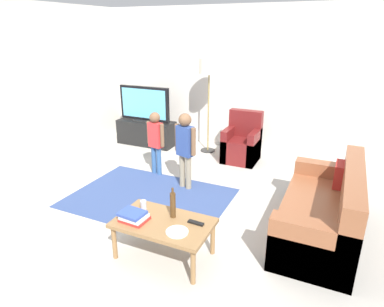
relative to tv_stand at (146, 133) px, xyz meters
The scene contains 16 objects.
ground 2.95m from the tv_stand, 51.46° to the right, with size 7.80×7.80×0.00m, color #B2ADA3.
wall_back 2.25m from the tv_stand, 20.98° to the left, with size 6.00×0.12×2.70m, color silver.
area_rug 2.42m from the tv_stand, 57.19° to the right, with size 2.20×1.60×0.01m, color #33477A.
tv_stand is the anchor object (origin of this frame).
tv 0.60m from the tv_stand, 90.00° to the right, with size 1.10×0.28×0.71m.
couch 4.14m from the tv_stand, 28.19° to the right, with size 0.80×1.80×0.86m.
armchair 2.07m from the tv_stand, ahead, with size 0.60×0.60×0.90m.
floor_lamp 1.86m from the tv_stand, ahead, with size 0.36×0.36×1.78m.
child_near_tv 1.62m from the tv_stand, 51.87° to the right, with size 0.34×0.17×1.05m.
child_center 2.25m from the tv_stand, 42.61° to the right, with size 0.37×0.20×1.15m.
coffee_table 3.74m from the tv_stand, 55.09° to the right, with size 1.00×0.60×0.42m.
book_stack 3.69m from the tv_stand, 59.72° to the right, with size 0.29×0.24×0.10m.
bottle 3.68m from the tv_stand, 53.37° to the right, with size 0.06×0.06×0.34m.
tv_remote 3.86m from the tv_stand, 50.33° to the right, with size 0.17×0.05×0.02m, color black.
soda_can 3.50m from the tv_stand, 58.19° to the right, with size 0.07×0.07×0.12m, color silver.
plate 3.97m from the tv_stand, 53.47° to the right, with size 0.22×0.22×0.02m.
Camera 1 is at (1.81, -3.32, 2.27)m, focal length 31.14 mm.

